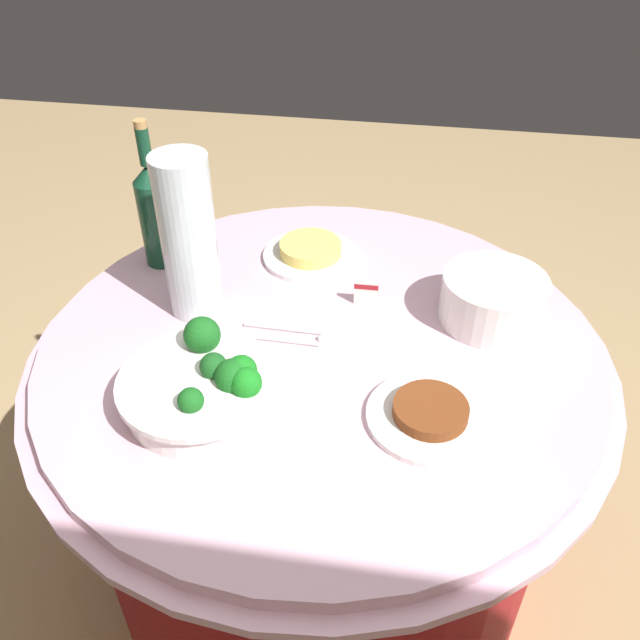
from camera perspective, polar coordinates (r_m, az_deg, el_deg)
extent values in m
plane|color=tan|center=(1.89, 0.00, -19.23)|extent=(6.00, 6.00, 0.00)
cylinder|color=maroon|center=(1.61, 0.00, -12.58)|extent=(1.01, 1.01, 0.69)
cylinder|color=#E0B2C6|center=(1.35, 0.00, -3.00)|extent=(1.16, 1.16, 0.02)
cylinder|color=#E0B2C6|center=(1.34, 0.00, -2.19)|extent=(1.10, 1.10, 0.03)
cylinder|color=white|center=(1.20, -10.18, -6.19)|extent=(0.26, 0.26, 0.05)
cylinder|color=white|center=(1.18, -10.35, -5.10)|extent=(0.28, 0.28, 0.01)
sphere|color=#19621E|center=(1.12, -10.92, -6.72)|extent=(0.04, 0.04, 0.04)
sphere|color=#19811E|center=(1.13, -6.29, -5.31)|extent=(0.05, 0.05, 0.05)
sphere|color=#197C1E|center=(1.15, -6.67, -4.28)|extent=(0.05, 0.05, 0.05)
sphere|color=#19611E|center=(1.22, -9.98, -1.24)|extent=(0.07, 0.07, 0.07)
sphere|color=#19641E|center=(1.15, -7.39, -4.79)|extent=(0.06, 0.06, 0.06)
sphere|color=#19561E|center=(1.17, -9.03, -3.89)|extent=(0.05, 0.05, 0.05)
cylinder|color=white|center=(1.42, 14.19, 0.28)|extent=(0.21, 0.21, 0.01)
cylinder|color=white|center=(1.41, 14.25, 0.60)|extent=(0.21, 0.21, 0.01)
cylinder|color=white|center=(1.41, 14.31, 0.92)|extent=(0.21, 0.21, 0.01)
cylinder|color=white|center=(1.40, 14.38, 1.25)|extent=(0.21, 0.21, 0.01)
cylinder|color=white|center=(1.40, 14.44, 1.57)|extent=(0.21, 0.21, 0.01)
cylinder|color=white|center=(1.39, 14.50, 1.91)|extent=(0.21, 0.21, 0.01)
cylinder|color=white|center=(1.39, 14.57, 2.24)|extent=(0.21, 0.21, 0.01)
cylinder|color=white|center=(1.38, 14.63, 2.57)|extent=(0.21, 0.21, 0.01)
cylinder|color=white|center=(1.37, 14.70, 2.91)|extent=(0.21, 0.21, 0.01)
cylinder|color=white|center=(1.37, 14.76, 3.26)|extent=(0.21, 0.21, 0.01)
cylinder|color=#134028|center=(1.55, -13.67, 8.01)|extent=(0.07, 0.07, 0.20)
cone|color=#134028|center=(1.49, -14.36, 11.98)|extent=(0.07, 0.07, 0.04)
cylinder|color=#134028|center=(1.47, -14.73, 14.07)|extent=(0.03, 0.03, 0.08)
cylinder|color=#B2844C|center=(1.45, -15.03, 15.79)|extent=(0.03, 0.03, 0.02)
cylinder|color=silver|center=(1.34, -11.10, 6.87)|extent=(0.11, 0.11, 0.34)
sphere|color=#E5B26B|center=(1.42, -11.28, 2.43)|extent=(0.06, 0.06, 0.06)
sphere|color=#E5B26B|center=(1.39, -10.29, 1.88)|extent=(0.06, 0.06, 0.06)
sphere|color=#E5B26B|center=(1.42, -9.85, 2.74)|extent=(0.06, 0.06, 0.06)
sphere|color=#72C64C|center=(1.38, -11.56, 3.93)|extent=(0.06, 0.06, 0.06)
sphere|color=#72C64C|center=(1.37, -10.09, 3.87)|extent=(0.06, 0.06, 0.06)
sphere|color=#72C64C|center=(1.40, -10.52, 4.63)|extent=(0.06, 0.06, 0.06)
sphere|color=red|center=(1.34, -11.55, 5.59)|extent=(0.06, 0.06, 0.06)
sphere|color=red|center=(1.35, -10.10, 6.03)|extent=(0.06, 0.06, 0.06)
sphere|color=red|center=(1.37, -11.29, 6.41)|extent=(0.06, 0.06, 0.06)
sphere|color=#E5B26B|center=(1.31, -11.34, 7.50)|extent=(0.06, 0.06, 0.06)
sphere|color=#E5B26B|center=(1.33, -10.43, 8.23)|extent=(0.06, 0.06, 0.06)
sphere|color=#E5B26B|center=(1.34, -11.99, 8.14)|extent=(0.06, 0.06, 0.06)
cylinder|color=silver|center=(1.32, -3.51, -1.70)|extent=(0.16, 0.01, 0.01)
cylinder|color=silver|center=(1.35, -3.17, -0.74)|extent=(0.16, 0.01, 0.01)
sphere|color=silver|center=(1.32, 0.04, -1.61)|extent=(0.01, 0.01, 0.01)
cylinder|color=white|center=(1.18, 9.29, -8.13)|extent=(0.22, 0.22, 0.01)
cylinder|color=brown|center=(1.17, 9.37, -7.55)|extent=(0.13, 0.13, 0.02)
cylinder|color=white|center=(1.56, -0.81, 5.48)|extent=(0.22, 0.22, 0.01)
cylinder|color=#EACC60|center=(1.55, -0.82, 6.10)|extent=(0.14, 0.14, 0.03)
cube|color=white|center=(1.41, 3.93, 2.29)|extent=(0.05, 0.01, 0.05)
cube|color=maroon|center=(1.40, 3.96, 2.88)|extent=(0.05, 0.01, 0.01)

